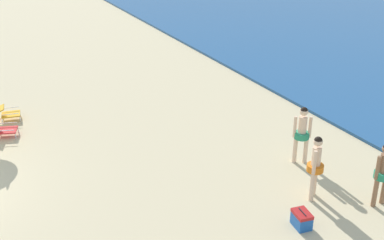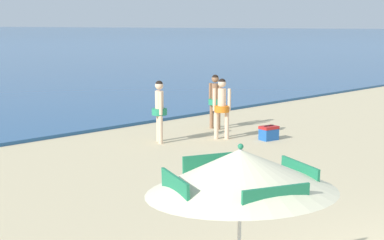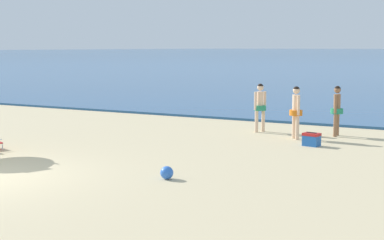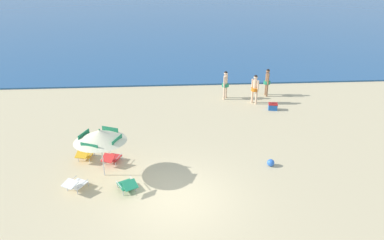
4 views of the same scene
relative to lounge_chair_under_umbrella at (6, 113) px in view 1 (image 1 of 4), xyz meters
The scene contains 6 objects.
lounge_chair_under_umbrella is the anchor object (origin of this frame).
lounge_chair_spare_folded 1.22m from the lounge_chair_under_umbrella, 17.32° to the right, with size 0.81×1.01×0.52m.
person_standing_near_shore 10.43m from the lounge_chair_under_umbrella, 34.40° to the left, with size 0.43×0.43×1.74m.
person_standing_beside 9.76m from the lounge_chair_under_umbrella, 44.01° to the left, with size 0.42×0.45×1.72m.
person_wading_in 11.98m from the lounge_chair_under_umbrella, 36.41° to the left, with size 0.42×0.51×1.71m.
cooler_box 10.59m from the lounge_chair_under_umbrella, 27.14° to the left, with size 0.55×0.44×0.43m.
Camera 1 is at (13.30, 0.58, 7.54)m, focal length 49.43 mm.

